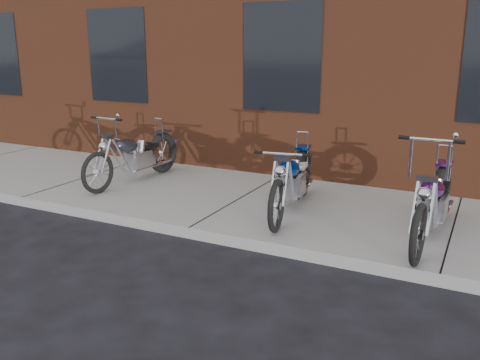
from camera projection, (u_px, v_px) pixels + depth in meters
The scene contains 5 objects.
ground at pixel (189, 239), 6.48m from camera, with size 120.00×120.00×0.00m, color #26252D.
sidewalk at pixel (242, 202), 7.75m from camera, with size 22.00×3.00×0.15m, color #9A9A9A.
chopper_purple at pixel (433, 204), 5.99m from camera, with size 0.57×2.35×1.32m.
chopper_blue at pixel (292, 182), 7.01m from camera, with size 0.62×2.31×1.01m.
chopper_third at pixel (135, 157), 8.57m from camera, with size 0.56×2.29×1.16m.
Camera 1 is at (3.31, -5.13, 2.38)m, focal length 38.00 mm.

